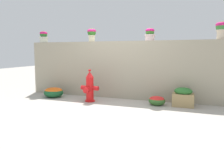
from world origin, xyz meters
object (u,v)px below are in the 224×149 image
Objects in this scene: fire_hydrant at (90,87)px; flower_bush_left at (157,100)px; planter_box at (183,97)px; potted_plant_2 at (150,34)px; flower_bush_right at (54,92)px; potted_plant_1 at (92,33)px; potted_plant_3 at (222,28)px; potted_plant_0 at (44,36)px.

flower_bush_left is (1.72, 0.20, -0.26)m from fire_hydrant.
planter_box is at bearing 8.54° from flower_bush_left.
flower_bush_right is at bearing -167.66° from potted_plant_2.
potted_plant_1 is 1.65m from fire_hydrant.
planter_box is at bearing -149.29° from potted_plant_3.
flower_bush_left is at bearing -171.46° from planter_box.
potted_plant_0 is 1.88m from flower_bush_right.
potted_plant_0 is 0.94× the size of potted_plant_1.
potted_plant_1 is 0.79× the size of planter_box.
flower_bush_right is 1.15× the size of planter_box.
potted_plant_3 is 0.52× the size of fire_hydrant.
potted_plant_1 reaches higher than fire_hydrant.
potted_plant_0 is at bearing -179.88° from potted_plant_2.
potted_plant_0 reaches higher than potted_plant_2.
potted_plant_3 is 0.77× the size of flower_bush_right.
planter_box is at bearing -5.78° from potted_plant_0.
planter_box is at bearing 2.28° from flower_bush_right.
flower_bush_left is (0.29, -0.53, -1.66)m from potted_plant_2.
flower_bush_left is (3.65, -0.52, -1.68)m from potted_plant_0.
planter_box is (3.54, 0.14, 0.07)m from flower_bush_right.
potted_plant_0 is at bearing 171.87° from flower_bush_left.
planter_box is at bearing -9.52° from potted_plant_1.
potted_plant_3 reaches higher than fire_hydrant.
potted_plant_0 is 3.36m from potted_plant_2.
potted_plant_3 is 1.90m from planter_box.
potted_plant_2 reaches higher than flower_bush_left.
potted_plant_0 is at bearing 141.46° from flower_bush_right.
potted_plant_2 is 1.85m from planter_box.
flower_bush_right is at bearing -179.02° from flower_bush_left.
potted_plant_2 reaches higher than planter_box.
fire_hydrant is at bearing -153.00° from potted_plant_2.
flower_bush_right is (0.72, -0.57, -1.64)m from potted_plant_0.
potted_plant_2 is 0.60× the size of flower_bush_right.
potted_plant_3 reaches higher than potted_plant_2.
potted_plant_1 is (1.67, 0.00, 0.04)m from potted_plant_0.
fire_hydrant is 1.75m from flower_bush_left.
flower_bush_left is at bearing -14.82° from potted_plant_1.
potted_plant_3 is at bearing 1.47° from potted_plant_2.
potted_plant_0 is 1.08× the size of potted_plant_2.
flower_bush_right is (-4.35, -0.62, -1.71)m from potted_plant_3.
potted_plant_2 is (1.69, 0.00, -0.06)m from potted_plant_1.
potted_plant_2 is at bearing 153.91° from planter_box.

